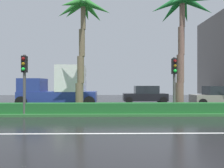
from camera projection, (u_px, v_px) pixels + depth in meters
ground_plane at (126, 111)px, 14.95m from camera, size 90.00×42.00×0.10m
near_lane_divider_stripe at (141, 133)px, 7.95m from camera, size 81.00×0.14×0.01m
median_strip at (127, 111)px, 13.95m from camera, size 85.50×4.00×0.15m
median_hedge at (129, 108)px, 12.55m from camera, size 76.50×0.70×0.60m
palm_tree_mid_left at (83, 18)px, 13.85m from camera, size 3.72×3.85×7.73m
palm_tree_centre_left at (182, 18)px, 13.73m from camera, size 4.23×3.93×7.91m
traffic_signal_median_left at (24, 73)px, 12.13m from camera, size 0.28×0.43×3.46m
traffic_signal_median_right at (174, 74)px, 12.88m from camera, size 0.28×0.43×3.40m
box_truck_lead at (60, 88)px, 17.71m from camera, size 6.40×2.64×3.46m
car_in_traffic_leading at (145, 95)px, 20.70m from camera, size 4.30×2.02×1.72m
car_in_traffic_second at (218, 96)px, 18.18m from camera, size 4.30×2.02×1.72m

